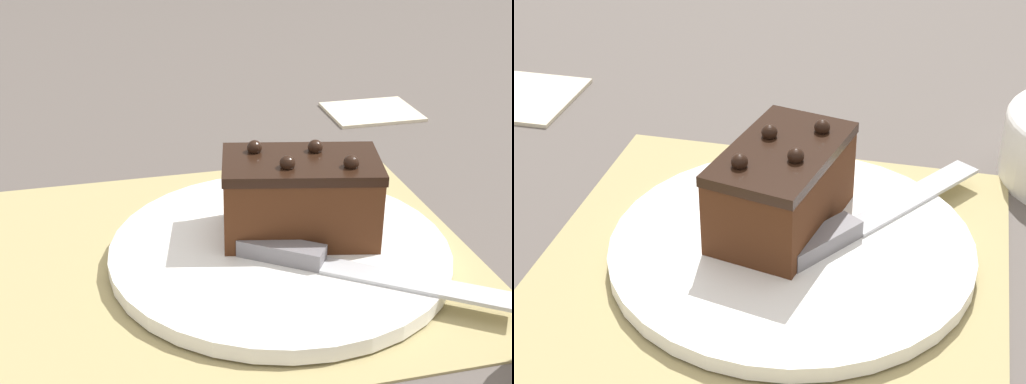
{
  "view_description": "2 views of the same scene",
  "coord_description": "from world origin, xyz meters",
  "views": [
    {
      "loc": [
        0.06,
        0.49,
        0.3
      ],
      "look_at": [
        -0.06,
        -0.0,
        0.06
      ],
      "focal_mm": 50.0,
      "sensor_mm": 36.0,
      "label": 1
    },
    {
      "loc": [
        0.43,
        0.11,
        0.38
      ],
      "look_at": [
        -0.11,
        -0.01,
        0.03
      ],
      "focal_mm": 60.0,
      "sensor_mm": 36.0,
      "label": 2
    }
  ],
  "objects": [
    {
      "name": "cake_plate",
      "position": [
        -0.07,
        0.01,
        0.01
      ],
      "size": [
        0.27,
        0.27,
        0.01
      ],
      "color": "white",
      "rests_on": "placemat_woven"
    },
    {
      "name": "serving_knife",
      "position": [
        -0.1,
        0.06,
        0.02
      ],
      "size": [
        0.18,
        0.14,
        0.01
      ],
      "rotation": [
        0.0,
        0.0,
        0.97
      ],
      "color": "slate",
      "rests_on": "cake_plate"
    },
    {
      "name": "ground_plane",
      "position": [
        0.0,
        0.0,
        0.0
      ],
      "size": [
        3.0,
        3.0,
        0.0
      ],
      "primitive_type": "plane",
      "color": "#544C47"
    },
    {
      "name": "placemat_woven",
      "position": [
        0.0,
        0.0,
        0.0
      ],
      "size": [
        0.46,
        0.34,
        0.0
      ],
      "primitive_type": "cube",
      "color": "tan",
      "rests_on": "ground_plane"
    },
    {
      "name": "chocolate_cake",
      "position": [
        -0.09,
        0.0,
        0.05
      ],
      "size": [
        0.14,
        0.1,
        0.08
      ],
      "rotation": [
        0.0,
        0.0,
        -0.21
      ],
      "color": "#472614",
      "rests_on": "cake_plate"
    },
    {
      "name": "folded_napkin",
      "position": [
        -0.28,
        -0.3,
        0.0
      ],
      "size": [
        0.11,
        0.09,
        0.01
      ],
      "primitive_type": "cube",
      "color": "beige",
      "rests_on": "ground_plane"
    }
  ]
}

